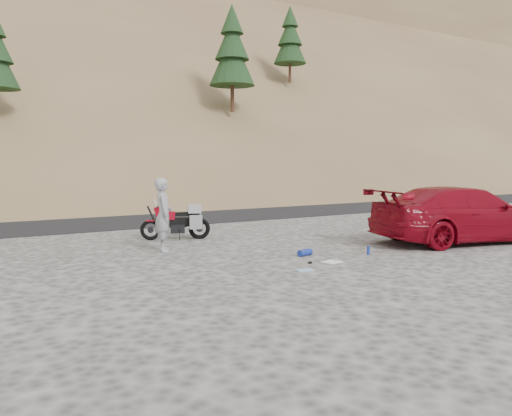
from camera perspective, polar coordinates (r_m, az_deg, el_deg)
The scene contains 11 objects.
ground at distance 11.97m, azimuth -2.78°, elevation -5.32°, with size 140.00×140.00×0.00m, color #413F3C.
road at distance 20.29m, azimuth -14.76°, elevation -1.09°, with size 120.00×7.00×0.05m, color black.
hillside at distance 52.32m, azimuth -25.08°, elevation 14.61°, with size 120.00×73.00×46.72m.
motorcycle at distance 14.34m, azimuth -8.83°, elevation -1.58°, with size 1.90×0.94×1.17m.
man at distance 12.60m, azimuth -10.47°, elevation -4.86°, with size 0.66×0.43×1.81m, color #96979C.
red_car at distance 14.93m, azimuth 22.48°, elevation -3.59°, with size 2.14×5.27×1.53m, color maroon.
gear_white_cloth at distance 11.18m, azimuth 8.65°, elevation -6.11°, with size 0.38×0.34×0.01m, color white.
gear_blue_mat at distance 11.83m, azimuth 5.61°, elevation -5.08°, with size 0.16×0.16×0.39m, color navy.
gear_bottle at distance 12.22m, azimuth 12.72°, elevation -4.76°, with size 0.07×0.07×0.20m, color navy.
gear_glove_b at distance 10.99m, azimuth 6.20°, elevation -6.21°, with size 0.11×0.08×0.04m, color black.
gear_blue_cloth at distance 10.28m, azimuth 5.63°, elevation -7.08°, with size 0.33×0.24×0.01m, color #87AFD0.
Camera 1 is at (-5.49, -10.40, 2.22)m, focal length 35.00 mm.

